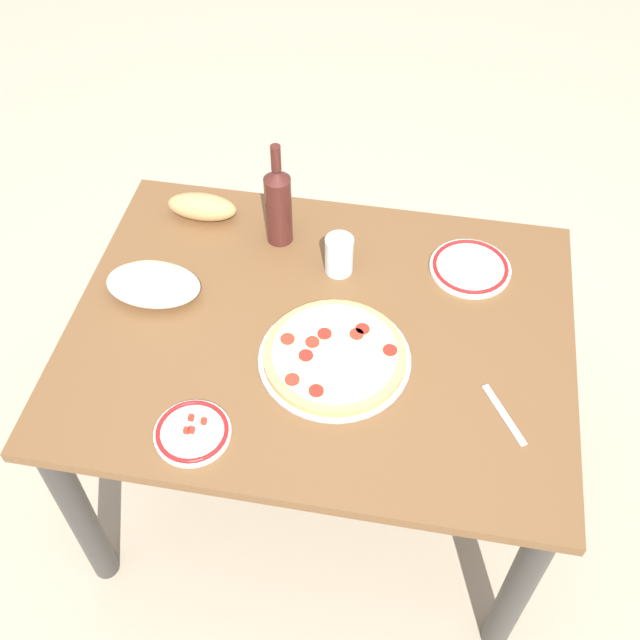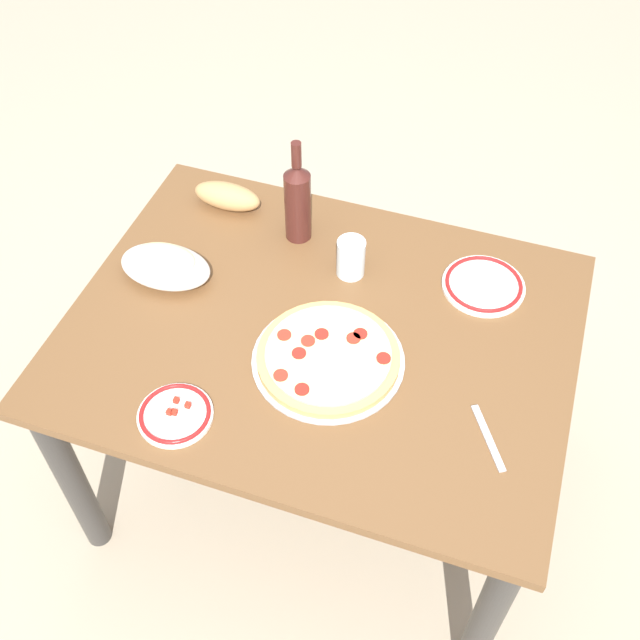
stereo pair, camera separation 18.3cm
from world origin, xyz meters
The scene contains 10 objects.
ground_plane centered at (0.00, 0.00, 0.00)m, with size 8.00×8.00×0.00m, color tan.
dining_table centered at (0.00, 0.00, 0.60)m, with size 1.22×0.93×0.71m.
pepperoni_pizza centered at (-0.05, 0.09, 0.72)m, with size 0.36×0.36×0.03m.
baked_pasta_dish centered at (0.43, -0.04, 0.75)m, with size 0.24×0.15×0.08m.
wine_bottle centered at (0.16, -0.29, 0.83)m, with size 0.07×0.07×0.30m.
water_glass centered at (-0.01, -0.20, 0.76)m, with size 0.07×0.07×0.11m, color silver.
side_plate_near centered at (0.22, 0.35, 0.72)m, with size 0.17×0.17×0.02m.
side_plate_far centered at (-0.35, -0.26, 0.72)m, with size 0.21×0.21×0.02m.
bread_loaf centered at (0.39, -0.34, 0.75)m, with size 0.19×0.08×0.07m, color tan.
fork_left centered at (-0.44, 0.18, 0.71)m, with size 0.17×0.02×0.01m, color #B7B7BC.
Camera 2 is at (-0.38, 1.12, 2.13)m, focal length 42.82 mm.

